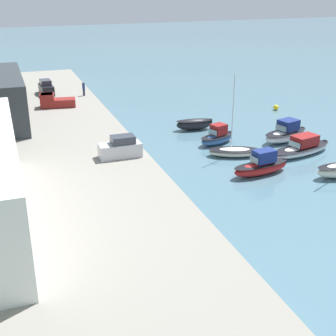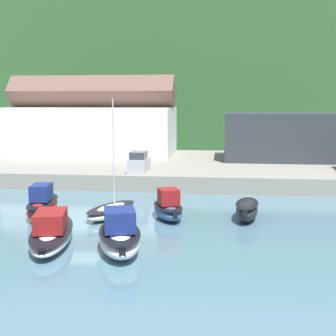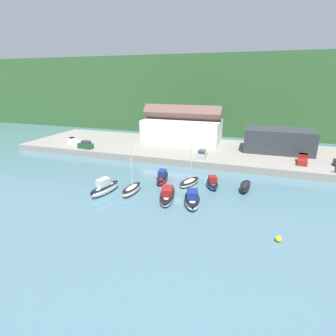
{
  "view_description": "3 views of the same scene",
  "coord_description": "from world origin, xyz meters",
  "px_view_note": "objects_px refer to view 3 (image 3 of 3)",
  "views": [
    {
      "loc": [
        -41.4,
        25.9,
        18.31
      ],
      "look_at": [
        -2.51,
        11.88,
        1.42
      ],
      "focal_mm": 50.0,
      "sensor_mm": 36.0,
      "label": 1
    },
    {
      "loc": [
        10.11,
        -32.05,
        8.85
      ],
      "look_at": [
        4.9,
        11.9,
        2.6
      ],
      "focal_mm": 50.0,
      "sensor_mm": 36.0,
      "label": 2
    },
    {
      "loc": [
        12.57,
        -43.4,
        19.48
      ],
      "look_at": [
        -3.29,
        4.09,
        2.43
      ],
      "focal_mm": 28.0,
      "sensor_mm": 36.0,
      "label": 3
    }
  ],
  "objects_px": {
    "moored_boat_5": "(132,190)",
    "moored_boat_7": "(192,199)",
    "moored_boat_0": "(162,177)",
    "dog_on_quay": "(48,141)",
    "parked_car_2": "(86,145)",
    "pickup_truck_1": "(303,159)",
    "moored_boat_1": "(189,182)",
    "moored_boat_2": "(212,183)",
    "moored_boat_4": "(105,188)",
    "person_on_quay": "(336,167)",
    "parked_car_1": "(202,155)",
    "mooring_buoy_0": "(278,239)",
    "moored_boat_6": "(167,195)",
    "pickup_truck_0": "(75,142)",
    "moored_boat_3": "(245,187)"
  },
  "relations": [
    {
      "from": "moored_boat_0",
      "to": "moored_boat_3",
      "type": "xyz_separation_m",
      "value": [
        15.89,
        0.58,
        -0.14
      ]
    },
    {
      "from": "moored_boat_0",
      "to": "moored_boat_3",
      "type": "relative_size",
      "value": 1.32
    },
    {
      "from": "moored_boat_5",
      "to": "parked_car_1",
      "type": "relative_size",
      "value": 2.16
    },
    {
      "from": "parked_car_2",
      "to": "pickup_truck_1",
      "type": "relative_size",
      "value": 0.88
    },
    {
      "from": "moored_boat_2",
      "to": "moored_boat_5",
      "type": "relative_size",
      "value": 0.57
    },
    {
      "from": "person_on_quay",
      "to": "dog_on_quay",
      "type": "height_order",
      "value": "person_on_quay"
    },
    {
      "from": "moored_boat_4",
      "to": "moored_boat_5",
      "type": "distance_m",
      "value": 4.79
    },
    {
      "from": "moored_boat_0",
      "to": "moored_boat_4",
      "type": "distance_m",
      "value": 11.71
    },
    {
      "from": "dog_on_quay",
      "to": "moored_boat_5",
      "type": "bearing_deg",
      "value": -151.23
    },
    {
      "from": "pickup_truck_0",
      "to": "moored_boat_6",
      "type": "bearing_deg",
      "value": -114.43
    },
    {
      "from": "moored_boat_5",
      "to": "dog_on_quay",
      "type": "relative_size",
      "value": 10.81
    },
    {
      "from": "moored_boat_6",
      "to": "person_on_quay",
      "type": "bearing_deg",
      "value": 20.12
    },
    {
      "from": "moored_boat_2",
      "to": "dog_on_quay",
      "type": "height_order",
      "value": "moored_boat_2"
    },
    {
      "from": "parked_car_1",
      "to": "parked_car_2",
      "type": "height_order",
      "value": "same"
    },
    {
      "from": "pickup_truck_0",
      "to": "pickup_truck_1",
      "type": "bearing_deg",
      "value": -80.85
    },
    {
      "from": "moored_boat_2",
      "to": "moored_boat_4",
      "type": "distance_m",
      "value": 19.82
    },
    {
      "from": "moored_boat_1",
      "to": "dog_on_quay",
      "type": "bearing_deg",
      "value": -177.83
    },
    {
      "from": "moored_boat_5",
      "to": "parked_car_2",
      "type": "distance_m",
      "value": 30.34
    },
    {
      "from": "parked_car_1",
      "to": "parked_car_2",
      "type": "relative_size",
      "value": 0.96
    },
    {
      "from": "moored_boat_0",
      "to": "moored_boat_5",
      "type": "bearing_deg",
      "value": -121.83
    },
    {
      "from": "pickup_truck_1",
      "to": "moored_boat_1",
      "type": "bearing_deg",
      "value": -134.51
    },
    {
      "from": "parked_car_1",
      "to": "moored_boat_7",
      "type": "bearing_deg",
      "value": -82.52
    },
    {
      "from": "moored_boat_4",
      "to": "pickup_truck_0",
      "type": "xyz_separation_m",
      "value": [
        -24.4,
        24.09,
        1.37
      ]
    },
    {
      "from": "moored_boat_4",
      "to": "parked_car_2",
      "type": "bearing_deg",
      "value": 143.37
    },
    {
      "from": "moored_boat_5",
      "to": "pickup_truck_1",
      "type": "relative_size",
      "value": 1.83
    },
    {
      "from": "parked_car_1",
      "to": "pickup_truck_1",
      "type": "bearing_deg",
      "value": 10.01
    },
    {
      "from": "pickup_truck_0",
      "to": "mooring_buoy_0",
      "type": "relative_size",
      "value": 6.22
    },
    {
      "from": "moored_boat_6",
      "to": "mooring_buoy_0",
      "type": "height_order",
      "value": "moored_boat_6"
    },
    {
      "from": "moored_boat_0",
      "to": "parked_car_1",
      "type": "distance_m",
      "value": 14.16
    },
    {
      "from": "moored_boat_3",
      "to": "moored_boat_5",
      "type": "height_order",
      "value": "moored_boat_5"
    },
    {
      "from": "moored_boat_7",
      "to": "parked_car_1",
      "type": "height_order",
      "value": "parked_car_1"
    },
    {
      "from": "moored_boat_6",
      "to": "moored_boat_7",
      "type": "bearing_deg",
      "value": -23.72
    },
    {
      "from": "parked_car_1",
      "to": "moored_boat_0",
      "type": "bearing_deg",
      "value": -111.98
    },
    {
      "from": "moored_boat_0",
      "to": "dog_on_quay",
      "type": "xyz_separation_m",
      "value": [
        -41.5,
        15.08,
        1.18
      ]
    },
    {
      "from": "moored_boat_0",
      "to": "moored_boat_6",
      "type": "distance_m",
      "value": 7.91
    },
    {
      "from": "moored_boat_1",
      "to": "moored_boat_7",
      "type": "xyz_separation_m",
      "value": [
        2.49,
        -8.17,
        0.44
      ]
    },
    {
      "from": "parked_car_2",
      "to": "moored_boat_6",
      "type": "bearing_deg",
      "value": -116.75
    },
    {
      "from": "mooring_buoy_0",
      "to": "parked_car_2",
      "type": "bearing_deg",
      "value": 150.22
    },
    {
      "from": "moored_boat_2",
      "to": "person_on_quay",
      "type": "xyz_separation_m",
      "value": [
        22.76,
        11.56,
        1.89
      ]
    },
    {
      "from": "dog_on_quay",
      "to": "mooring_buoy_0",
      "type": "bearing_deg",
      "value": -146.53
    },
    {
      "from": "moored_boat_7",
      "to": "dog_on_quay",
      "type": "bearing_deg",
      "value": 139.55
    },
    {
      "from": "moored_boat_1",
      "to": "moored_boat_3",
      "type": "height_order",
      "value": "moored_boat_1"
    },
    {
      "from": "mooring_buoy_0",
      "to": "moored_boat_6",
      "type": "bearing_deg",
      "value": 156.6
    },
    {
      "from": "moored_boat_4",
      "to": "moored_boat_6",
      "type": "distance_m",
      "value": 11.35
    },
    {
      "from": "moored_boat_6",
      "to": "pickup_truck_0",
      "type": "xyz_separation_m",
      "value": [
        -35.63,
        22.49,
        1.69
      ]
    },
    {
      "from": "parked_car_2",
      "to": "parked_car_1",
      "type": "bearing_deg",
      "value": -82.46
    },
    {
      "from": "moored_boat_5",
      "to": "moored_boat_7",
      "type": "bearing_deg",
      "value": -0.27
    },
    {
      "from": "moored_boat_5",
      "to": "pickup_truck_1",
      "type": "height_order",
      "value": "moored_boat_5"
    },
    {
      "from": "mooring_buoy_0",
      "to": "pickup_truck_1",
      "type": "bearing_deg",
      "value": 78.11
    },
    {
      "from": "moored_boat_4",
      "to": "person_on_quay",
      "type": "relative_size",
      "value": 3.27
    }
  ]
}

